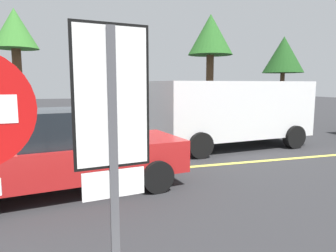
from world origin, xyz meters
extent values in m
plane|color=#2D2D30|center=(0.00, 0.00, 0.00)|extent=(80.00, 80.00, 0.00)
cube|color=#E0D14C|center=(3.00, 0.00, 0.01)|extent=(28.00, 0.16, 0.01)
cube|color=#4C4C51|center=(0.88, -5.03, 1.25)|extent=(0.06, 0.06, 2.50)
cube|color=white|center=(0.88, -5.03, 2.02)|extent=(0.50, 0.10, 0.95)
cube|color=black|center=(0.88, -5.03, 2.02)|extent=(0.54, 0.10, 0.99)
cube|color=white|center=(0.88, -5.03, 1.41)|extent=(0.45, 0.09, 0.20)
cube|color=white|center=(5.64, 2.01, 1.29)|extent=(5.39, 2.56, 1.82)
cube|color=black|center=(7.71, 2.24, 1.69)|extent=(0.36, 1.85, 0.80)
cylinder|color=black|center=(7.29, 3.20, 0.38)|extent=(0.78, 0.34, 0.76)
cylinder|color=black|center=(7.51, 1.21, 0.38)|extent=(0.78, 0.34, 0.76)
cylinder|color=black|center=(3.77, 2.81, 0.38)|extent=(0.78, 0.34, 0.76)
cylinder|color=black|center=(3.99, 0.82, 0.38)|extent=(0.78, 0.34, 0.76)
cube|color=red|center=(0.44, -0.92, 0.65)|extent=(4.79, 2.42, 0.65)
cube|color=black|center=(0.67, -0.89, 1.30)|extent=(2.41, 1.85, 0.65)
cylinder|color=black|center=(2.11, -1.54, 0.32)|extent=(0.67, 0.32, 0.64)
cylinder|color=black|center=(1.84, 0.17, 0.32)|extent=(0.67, 0.32, 0.64)
cylinder|color=#513823|center=(7.26, 7.47, 1.79)|extent=(0.38, 0.38, 3.57)
cone|color=#286023|center=(7.26, 7.47, 4.58)|extent=(2.26, 2.26, 2.01)
cylinder|color=#513823|center=(12.04, 8.01, 1.37)|extent=(0.25, 0.25, 2.75)
cone|color=#1E4C1C|center=(12.04, 8.01, 3.76)|extent=(2.29, 2.29, 2.03)
cylinder|color=#513823|center=(-1.68, 7.29, 1.79)|extent=(0.37, 0.37, 3.58)
cone|color=#387A2D|center=(-1.68, 7.29, 4.41)|extent=(1.86, 1.86, 1.65)
camera|label=1|loc=(0.65, -7.16, 2.11)|focal=32.83mm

